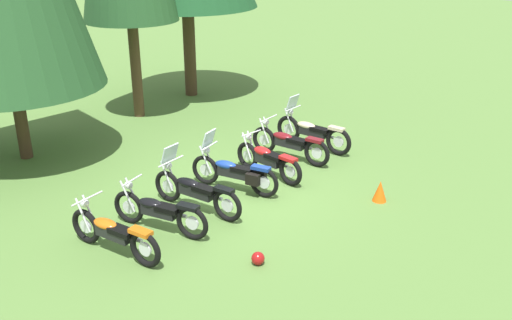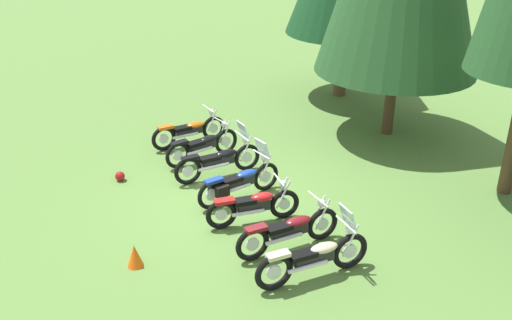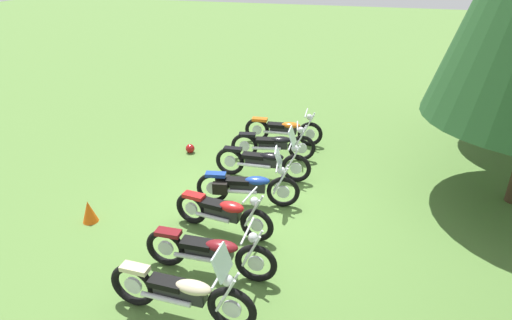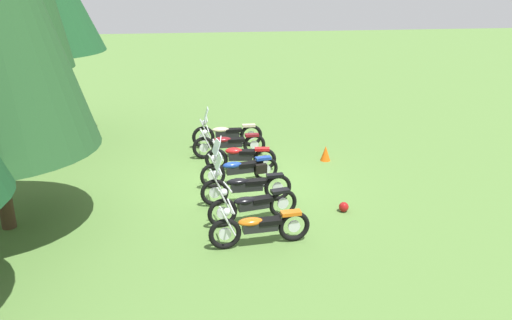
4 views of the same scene
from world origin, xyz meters
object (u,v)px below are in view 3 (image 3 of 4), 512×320
motorcycle_0 (284,129)px  motorcycle_3 (246,186)px  motorcycle_1 (273,144)px  motorcycle_5 (210,252)px  motorcycle_6 (182,292)px  motorcycle_2 (264,161)px  motorcycle_4 (223,213)px  dropped_helmet (190,149)px  traffic_cone (89,212)px

motorcycle_0 → motorcycle_3: size_ratio=1.01×
motorcycle_1 → motorcycle_5: motorcycle_5 is taller
motorcycle_3 → motorcycle_6: (3.39, 0.10, 0.01)m
motorcycle_2 → motorcycle_4: size_ratio=1.11×
motorcycle_0 → motorcycle_4: bearing=-96.3°
motorcycle_6 → motorcycle_2: bearing=91.4°
motorcycle_2 → motorcycle_1: bearing=88.6°
motorcycle_1 → motorcycle_2: bearing=-99.7°
dropped_helmet → motorcycle_3: bearing=47.7°
motorcycle_0 → traffic_cone: bearing=-124.5°
dropped_helmet → traffic_cone: bearing=-8.2°
motorcycle_3 → motorcycle_4: bearing=-106.3°
motorcycle_2 → traffic_cone: size_ratio=4.97×
motorcycle_3 → motorcycle_5: size_ratio=0.95×
motorcycle_0 → traffic_cone: size_ratio=4.72×
motorcycle_3 → dropped_helmet: 3.19m
motorcycle_0 → dropped_helmet: 2.73m
motorcycle_2 → motorcycle_4: 2.41m
motorcycle_0 → dropped_helmet: motorcycle_0 is taller
motorcycle_2 → motorcycle_3: bearing=-94.9°
motorcycle_1 → motorcycle_3: (2.38, 0.02, 0.02)m
motorcycle_5 → traffic_cone: size_ratio=4.95×
motorcycle_3 → traffic_cone: motorcycle_3 is taller
motorcycle_3 → traffic_cone: (1.59, -2.89, -0.23)m
motorcycle_3 → motorcycle_6: size_ratio=0.94×
motorcycle_0 → motorcycle_6: (6.90, 0.12, 0.04)m
dropped_helmet → motorcycle_5: bearing=28.9°
dropped_helmet → motorcycle_0: bearing=120.6°
motorcycle_0 → motorcycle_6: 6.91m
motorcycle_5 → motorcycle_6: 1.05m
motorcycle_4 → motorcycle_2: bearing=93.6°
motorcycle_1 → traffic_cone: (3.98, -2.86, -0.21)m
motorcycle_1 → traffic_cone: size_ratio=4.63×
motorcycle_2 → traffic_cone: motorcycle_2 is taller
motorcycle_0 → dropped_helmet: bearing=-154.6°
motorcycle_3 → motorcycle_6: motorcycle_6 is taller
motorcycle_3 → motorcycle_5: 2.34m
motorcycle_2 → motorcycle_4: bearing=-96.9°
motorcycle_3 → motorcycle_4: 1.12m
motorcycle_5 → motorcycle_6: motorcycle_6 is taller
motorcycle_0 → motorcycle_3: bearing=-94.9°
motorcycle_4 → motorcycle_6: motorcycle_6 is taller
motorcycle_1 → dropped_helmet: 2.36m
motorcycle_0 → motorcycle_3: (3.51, 0.02, 0.03)m
motorcycle_3 → motorcycle_1: bearing=79.7°
motorcycle_1 → motorcycle_4: motorcycle_1 is taller
motorcycle_4 → motorcycle_5: (1.22, 0.23, 0.01)m
motorcycle_0 → motorcycle_4: motorcycle_0 is taller
motorcycle_0 → traffic_cone: motorcycle_0 is taller
motorcycle_3 → traffic_cone: bearing=-161.9°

